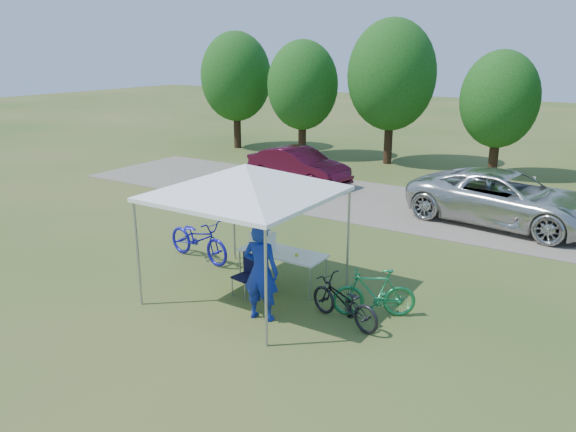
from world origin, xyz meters
name	(u,v)px	position (x,y,z in m)	size (l,w,h in m)	color
ground	(248,294)	(0.00, 0.00, 0.00)	(100.00, 100.00, 0.00)	#2D5119
gravel_strip	(397,206)	(0.00, 8.00, 0.01)	(24.00, 5.00, 0.02)	gray
canopy	(245,168)	(0.00, 0.00, 2.65)	(4.53, 4.53, 3.00)	#A5A5AA
treeline	(453,83)	(-0.29, 14.05, 3.53)	(24.89, 4.28, 6.30)	#382314
folding_table	(282,254)	(0.34, 0.76, 0.72)	(1.85, 0.77, 0.76)	white
folding_chair	(248,271)	(-0.03, 0.05, 0.49)	(0.49, 0.51, 0.83)	black
cooler	(263,240)	(-0.15, 0.76, 0.94)	(0.49, 0.33, 0.35)	white
ice_cream_cup	(297,255)	(0.73, 0.71, 0.79)	(0.07, 0.07, 0.05)	gold
cyclist	(261,272)	(0.84, -0.71, 0.94)	(0.69, 0.45, 1.88)	#12289A
bike_blue	(199,239)	(-2.18, 0.99, 0.52)	(0.69, 1.98, 1.04)	#1713AA
bike_green	(374,293)	(2.56, 0.51, 0.47)	(0.44, 1.56, 0.94)	#1C7E45
bike_dark	(344,302)	(2.22, -0.05, 0.42)	(0.56, 1.61, 0.84)	black
minivan	(506,198)	(3.31, 7.79, 0.77)	(2.49, 5.39, 1.50)	silver
sedan	(298,166)	(-4.24, 8.88, 0.68)	(1.41, 4.03, 1.33)	#410A1C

